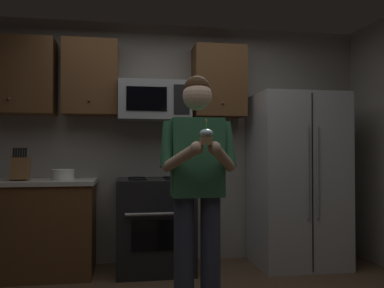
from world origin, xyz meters
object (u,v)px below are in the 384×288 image
bowl_large_white (63,174)px  microwave (154,101)px  oven_range (155,224)px  cupcake (206,137)px  knife_block (20,168)px  refrigerator (297,179)px  person (197,178)px

bowl_large_white → microwave: bearing=4.6°
oven_range → cupcake: 1.71m
knife_block → bowl_large_white: size_ratio=1.46×
refrigerator → cupcake: (-1.27, -1.44, 0.39)m
oven_range → knife_block: size_ratio=2.91×
bowl_large_white → oven_range: bearing=-2.9°
oven_range → refrigerator: bearing=-1.5°
bowl_large_white → person: size_ratio=0.12×
person → cupcake: (-0.00, -0.33, 0.30)m
knife_block → cupcake: cupcake is taller
microwave → refrigerator: 1.72m
cupcake → person: bearing=90.0°
knife_block → refrigerator: bearing=-0.2°
refrigerator → bowl_large_white: bearing=178.0°
oven_range → microwave: size_ratio=1.26×
refrigerator → knife_block: refrigerator is taller
knife_block → bowl_large_white: 0.40m
cupcake → oven_range: bearing=98.8°
oven_range → cupcake: size_ratio=5.36×
person → bowl_large_white: bearing=133.5°
knife_block → cupcake: (1.51, -1.44, 0.25)m
oven_range → bowl_large_white: bowl_large_white is taller
refrigerator → cupcake: refrigerator is taller
microwave → bowl_large_white: (-0.90, -0.07, -0.75)m
person → knife_block: bearing=143.6°
bowl_large_white → cupcake: size_ratio=1.26×
refrigerator → knife_block: (-2.78, 0.01, 0.14)m
bowl_large_white → cupcake: cupcake is taller
oven_range → microwave: microwave is taller
refrigerator → person: size_ratio=1.02×
cupcake → refrigerator: bearing=48.5°
person → cupcake: person is taller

